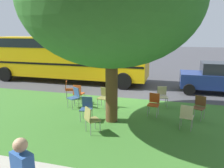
{
  "coord_description": "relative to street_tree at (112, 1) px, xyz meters",
  "views": [
    {
      "loc": [
        -2.31,
        10.5,
        3.23
      ],
      "look_at": [
        0.3,
        0.89,
        0.85
      ],
      "focal_mm": 35.19,
      "sensor_mm": 36.0,
      "label": 1
    }
  ],
  "objects": [
    {
      "name": "chair_4",
      "position": [
        -1.45,
        -0.99,
        -3.7
      ],
      "size": [
        0.46,
        0.47,
        0.88
      ],
      "color": "#C64C1E",
      "rests_on": "ground"
    },
    {
      "name": "grass_verge",
      "position": [
        0.3,
        0.06,
        -4.21
      ],
      "size": [
        48.0,
        6.0,
        0.01
      ],
      "primitive_type": "cube",
      "color": "#3D752D",
      "rests_on": "ground"
    },
    {
      "name": "chair_7",
      "position": [
        2.8,
        -2.15,
        -3.7
      ],
      "size": [
        0.55,
        0.54,
        0.88
      ],
      "color": "#C64C1E",
      "rests_on": "ground"
    },
    {
      "name": "chair_5",
      "position": [
        2.02,
        -1.57,
        -3.7
      ],
      "size": [
        0.44,
        0.44,
        0.88
      ],
      "color": "#C64C1E",
      "rests_on": "ground"
    },
    {
      "name": "street_tree",
      "position": [
        0.0,
        0.0,
        0.0
      ],
      "size": [
        5.99,
        5.99,
        6.44
      ],
      "color": "brown",
      "rests_on": "ground"
    },
    {
      "name": "chair_2",
      "position": [
        -2.62,
        0.08,
        -3.7
      ],
      "size": [
        0.49,
        0.49,
        0.88
      ],
      "color": "beige",
      "rests_on": "ground"
    },
    {
      "name": "chair_6",
      "position": [
        0.71,
        -1.33,
        -3.7
      ],
      "size": [
        0.49,
        0.5,
        0.88
      ],
      "color": "olive",
      "rests_on": "ground"
    },
    {
      "name": "chair_8",
      "position": [
        -3.13,
        -1.08,
        -3.7
      ],
      "size": [
        0.55,
        0.55,
        0.88
      ],
      "color": "brown",
      "rests_on": "ground"
    },
    {
      "name": "ground",
      "position": [
        0.3,
        -3.14,
        -4.21
      ],
      "size": [
        80.0,
        80.0,
        0.0
      ],
      "primitive_type": "plane",
      "color": "#424247"
    },
    {
      "name": "chair_1",
      "position": [
        0.38,
        1.15,
        -3.7
      ],
      "size": [
        0.59,
        0.59,
        0.88
      ],
      "color": "olive",
      "rests_on": "ground"
    },
    {
      "name": "parked_car",
      "position": [
        -4.43,
        -5.16,
        -3.38
      ],
      "size": [
        3.7,
        1.92,
        1.65
      ],
      "color": "navy",
      "rests_on": "ground"
    },
    {
      "name": "chair_9",
      "position": [
        0.92,
        0.17,
        -3.7
      ],
      "size": [
        0.46,
        0.46,
        0.88
      ],
      "color": "#335184",
      "rests_on": "ground"
    },
    {
      "name": "school_bus",
      "position": [
        4.56,
        -5.82,
        -2.46
      ],
      "size": [
        10.4,
        2.8,
        2.88
      ],
      "color": "yellow",
      "rests_on": "ground"
    },
    {
      "name": "chair_3",
      "position": [
        -1.72,
        -2.18,
        -3.7
      ],
      "size": [
        0.51,
        0.51,
        0.88
      ],
      "color": "beige",
      "rests_on": "ground"
    },
    {
      "name": "chair_0",
      "position": [
        1.94,
        -1.01,
        -3.7
      ],
      "size": [
        0.57,
        0.58,
        0.88
      ],
      "color": "#335184",
      "rests_on": "ground"
    }
  ]
}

